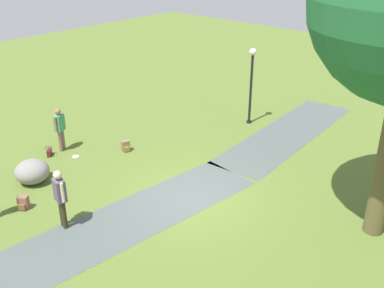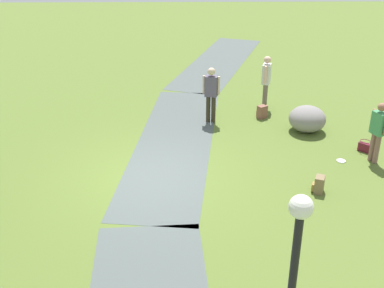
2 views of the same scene
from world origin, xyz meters
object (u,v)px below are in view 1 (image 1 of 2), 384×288
object	(u,v)px
frisbee_on_grass	(76,157)
spare_backpack_on_lawn	(126,146)
passerby_on_path	(60,195)
lawn_boulder	(32,172)
backpack_by_boulder	(23,203)
lamp_post	(251,77)
handbag_on_grass	(49,152)
woman_with_handbag	(60,127)

from	to	relation	value
frisbee_on_grass	spare_backpack_on_lawn	bearing A→B (deg)	146.89
passerby_on_path	frisbee_on_grass	bearing A→B (deg)	-129.28
lawn_boulder	frisbee_on_grass	bearing A→B (deg)	-166.18
lawn_boulder	passerby_on_path	world-z (taller)	passerby_on_path
backpack_by_boulder	spare_backpack_on_lawn	world-z (taller)	same
lamp_post	handbag_on_grass	bearing A→B (deg)	-26.32
lamp_post	lawn_boulder	size ratio (longest dim) A/B	2.10
lawn_boulder	spare_backpack_on_lawn	world-z (taller)	lawn_boulder
lawn_boulder	woman_with_handbag	distance (m)	2.38
lawn_boulder	woman_with_handbag	xyz separation A→B (m)	(-1.93, -1.27, 0.55)
frisbee_on_grass	backpack_by_boulder	bearing A→B (deg)	29.28
handbag_on_grass	backpack_by_boulder	size ratio (longest dim) A/B	0.96
backpack_by_boulder	spare_backpack_on_lawn	bearing A→B (deg)	-171.45
lamp_post	spare_backpack_on_lawn	bearing A→B (deg)	-19.37
backpack_by_boulder	woman_with_handbag	bearing A→B (deg)	-140.29
woman_with_handbag	passerby_on_path	world-z (taller)	passerby_on_path
handbag_on_grass	backpack_by_boulder	world-z (taller)	backpack_by_boulder
lawn_boulder	spare_backpack_on_lawn	bearing A→B (deg)	171.66
lawn_boulder	spare_backpack_on_lawn	distance (m)	3.44
passerby_on_path	handbag_on_grass	size ratio (longest dim) A/B	4.40
handbag_on_grass	frisbee_on_grass	distance (m)	0.95
handbag_on_grass	spare_backpack_on_lawn	world-z (taller)	spare_backpack_on_lawn
lamp_post	frisbee_on_grass	size ratio (longest dim) A/B	13.66
lamp_post	handbag_on_grass	xyz separation A→B (m)	(7.14, -3.53, -1.80)
passerby_on_path	backpack_by_boulder	bearing A→B (deg)	-80.40
lawn_boulder	handbag_on_grass	world-z (taller)	lawn_boulder
woman_with_handbag	spare_backpack_on_lawn	xyz separation A→B (m)	(-1.47, 1.77, -0.73)
lamp_post	backpack_by_boulder	distance (m)	9.72
lamp_post	passerby_on_path	world-z (taller)	lamp_post
spare_backpack_on_lawn	frisbee_on_grass	distance (m)	1.78
handbag_on_grass	backpack_by_boulder	bearing A→B (deg)	45.44
lamp_post	passerby_on_path	distance (m)	9.29
backpack_by_boulder	frisbee_on_grass	bearing A→B (deg)	-150.72
handbag_on_grass	frisbee_on_grass	size ratio (longest dim) A/B	1.69
backpack_by_boulder	frisbee_on_grass	xyz separation A→B (m)	(-2.91, -1.63, -0.18)
woman_with_handbag	passerby_on_path	xyz separation A→B (m)	(2.65, 4.02, 0.06)
lawn_boulder	backpack_by_boulder	distance (m)	1.54
handbag_on_grass	lawn_boulder	bearing A→B (deg)	42.15
passerby_on_path	spare_backpack_on_lawn	world-z (taller)	passerby_on_path
lamp_post	spare_backpack_on_lawn	world-z (taller)	lamp_post
spare_backpack_on_lawn	handbag_on_grass	bearing A→B (deg)	-40.48
lawn_boulder	woman_with_handbag	world-z (taller)	woman_with_handbag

